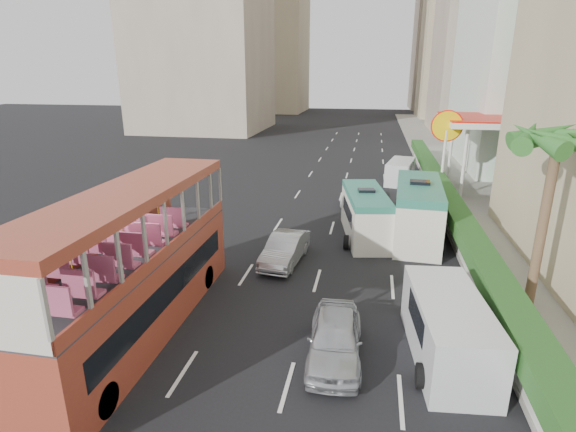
% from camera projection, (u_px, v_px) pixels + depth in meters
% --- Properties ---
extents(ground_plane, '(200.00, 200.00, 0.00)m').
position_uv_depth(ground_plane, '(310.00, 348.00, 14.76)').
color(ground_plane, black).
rests_on(ground_plane, ground).
extents(double_decker_bus, '(2.50, 11.00, 5.06)m').
position_uv_depth(double_decker_bus, '(134.00, 263.00, 15.03)').
color(double_decker_bus, '#A03C28').
rests_on(double_decker_bus, ground).
extents(car_silver_lane_a, '(1.88, 4.26, 1.36)m').
position_uv_depth(car_silver_lane_a, '(285.00, 262.00, 21.37)').
color(car_silver_lane_a, '#B4B6BB').
rests_on(car_silver_lane_a, ground).
extents(car_silver_lane_b, '(1.83, 4.19, 1.41)m').
position_uv_depth(car_silver_lane_b, '(334.00, 357.00, 14.26)').
color(car_silver_lane_b, '#B4B6BB').
rests_on(car_silver_lane_b, ground).
extents(van_asset, '(2.22, 4.35, 1.18)m').
position_uv_depth(van_asset, '(357.00, 204.00, 30.81)').
color(van_asset, silver).
rests_on(van_asset, ground).
extents(minibus_near, '(2.90, 6.03, 2.56)m').
position_uv_depth(minibus_near, '(365.00, 215.00, 24.25)').
color(minibus_near, silver).
rests_on(minibus_near, ground).
extents(minibus_far, '(2.67, 6.94, 3.02)m').
position_uv_depth(minibus_far, '(417.00, 211.00, 24.05)').
color(minibus_far, silver).
rests_on(minibus_far, ground).
extents(panel_van_near, '(2.49, 5.21, 2.02)m').
position_uv_depth(panel_van_near, '(448.00, 329.00, 13.99)').
color(panel_van_near, silver).
rests_on(panel_van_near, ground).
extents(panel_van_far, '(2.64, 4.73, 1.79)m').
position_uv_depth(panel_van_far, '(400.00, 172.00, 36.48)').
color(panel_van_far, silver).
rests_on(panel_van_far, ground).
extents(sidewalk, '(6.00, 120.00, 0.18)m').
position_uv_depth(sidewalk, '(462.00, 182.00, 36.53)').
color(sidewalk, '#99968C').
rests_on(sidewalk, ground).
extents(kerb_wall, '(0.30, 44.00, 1.00)m').
position_uv_depth(kerb_wall, '(447.00, 213.00, 26.55)').
color(kerb_wall, silver).
rests_on(kerb_wall, sidewalk).
extents(hedge, '(1.10, 44.00, 0.70)m').
position_uv_depth(hedge, '(448.00, 199.00, 26.29)').
color(hedge, '#2D6626').
rests_on(hedge, kerb_wall).
extents(palm_tree, '(0.36, 0.36, 6.40)m').
position_uv_depth(palm_tree, '(543.00, 226.00, 16.09)').
color(palm_tree, brown).
rests_on(palm_tree, sidewalk).
extents(shell_station, '(6.50, 8.00, 5.50)m').
position_uv_depth(shell_station, '(485.00, 154.00, 33.67)').
color(shell_station, silver).
rests_on(shell_station, ground).
extents(tower_far_b, '(14.00, 14.00, 40.00)m').
position_uv_depth(tower_far_b, '(448.00, 19.00, 102.89)').
color(tower_far_b, '#B2A08C').
rests_on(tower_far_b, ground).
extents(tower_left_b, '(16.00, 16.00, 46.00)m').
position_uv_depth(tower_left_b, '(268.00, 1.00, 95.73)').
color(tower_left_b, '#C0AD89').
rests_on(tower_left_b, ground).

